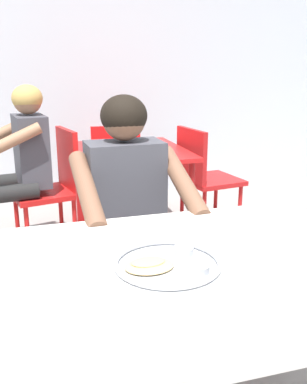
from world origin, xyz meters
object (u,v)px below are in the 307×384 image
(patron_background, at_px, (18,155))
(diner_foreground, at_px, (131,208))
(table_background_red, at_px, (130,160))
(table_foreground, at_px, (174,287))
(chair_red_right, at_px, (203,173))
(thali_tray, at_px, (168,264))
(chair_red_left, at_px, (54,182))
(chair_foreground, at_px, (120,240))
(chair_red_far, at_px, (114,163))

(patron_background, bearing_deg, diner_foreground, -69.90)
(diner_foreground, bearing_deg, table_background_red, 76.95)
(table_foreground, relative_size, chair_red_right, 1.53)
(table_foreground, xyz_separation_m, patron_background, (-0.45, 2.01, 0.02))
(table_background_red, xyz_separation_m, chair_red_right, (0.59, -0.01, -0.14))
(thali_tray, relative_size, chair_red_left, 0.35)
(table_foreground, distance_m, chair_foreground, 0.94)
(diner_foreground, relative_size, chair_red_left, 1.37)
(diner_foreground, relative_size, table_background_red, 1.30)
(thali_tray, height_order, chair_red_right, chair_red_right)
(chair_red_right, bearing_deg, table_background_red, 178.61)
(table_background_red, relative_size, chair_red_far, 1.12)
(chair_red_left, relative_size, chair_red_right, 1.03)
(thali_tray, relative_size, table_background_red, 0.34)
(chair_red_left, xyz_separation_m, patron_background, (-0.23, -0.03, 0.22))
(chair_foreground, distance_m, table_background_red, 1.17)
(table_background_red, relative_size, chair_red_left, 1.05)
(table_background_red, height_order, chair_red_far, chair_red_far)
(table_foreground, bearing_deg, chair_foreground, 88.16)
(patron_background, bearing_deg, table_foreground, -77.45)
(patron_background, bearing_deg, chair_red_left, 8.13)
(chair_foreground, xyz_separation_m, chair_red_right, (0.90, 1.10, 0.02))
(thali_tray, bearing_deg, diner_foreground, 85.29)
(chair_red_left, bearing_deg, chair_red_right, -1.70)
(diner_foreground, height_order, patron_background, diner_foreground)
(table_foreground, distance_m, chair_red_far, 2.64)
(table_foreground, xyz_separation_m, chair_red_far, (0.34, 2.61, -0.21))
(patron_background, bearing_deg, thali_tray, -78.10)
(thali_tray, height_order, patron_background, patron_background)
(table_background_red, bearing_deg, thali_tray, -100.23)
(thali_tray, bearing_deg, chair_red_right, 64.69)
(diner_foreground, xyz_separation_m, patron_background, (-0.48, 1.32, 0.00))
(table_background_red, xyz_separation_m, chair_red_far, (-0.00, 0.58, -0.15))
(table_foreground, relative_size, patron_background, 1.09)
(chair_red_far, bearing_deg, table_background_red, -89.75)
(chair_red_far, bearing_deg, table_foreground, -97.46)
(chair_foreground, height_order, chair_red_left, chair_red_left)
(thali_tray, bearing_deg, chair_red_left, 95.32)
(table_foreground, distance_m, patron_background, 2.06)
(chair_foreground, height_order, diner_foreground, diner_foreground)
(thali_tray, height_order, diner_foreground, diner_foreground)
(diner_foreground, xyz_separation_m, table_background_red, (0.31, 1.33, -0.08))
(thali_tray, xyz_separation_m, patron_background, (-0.43, 2.02, -0.06))
(chair_foreground, distance_m, diner_foreground, 0.32)
(chair_foreground, distance_m, chair_red_right, 1.43)
(patron_background, bearing_deg, table_background_red, 1.00)
(table_foreground, height_order, patron_background, patron_background)
(diner_foreground, bearing_deg, chair_red_left, 100.41)
(table_foreground, bearing_deg, chair_red_left, 95.96)
(chair_red_right, relative_size, patron_background, 0.71)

